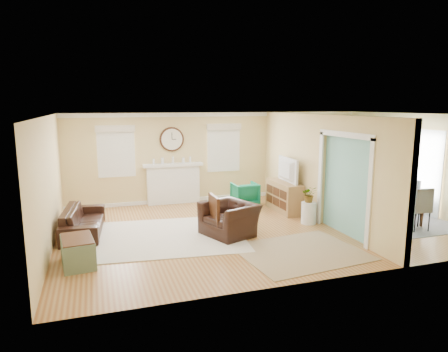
{
  "coord_description": "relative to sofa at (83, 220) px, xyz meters",
  "views": [
    {
      "loc": [
        -3.6,
        -8.31,
        2.82
      ],
      "look_at": [
        -0.8,
        0.3,
        1.2
      ],
      "focal_mm": 32.0,
      "sensor_mm": 36.0,
      "label": 1
    }
  ],
  "objects": [
    {
      "name": "floor",
      "position": [
        3.93,
        -0.77,
        -0.29
      ],
      "size": [
        9.0,
        9.0,
        0.0
      ],
      "primitive_type": "plane",
      "color": "brown",
      "rests_on": "ground"
    },
    {
      "name": "wall_back",
      "position": [
        3.93,
        2.23,
        1.01
      ],
      "size": [
        9.0,
        0.02,
        2.6
      ],
      "primitive_type": "cube",
      "color": "#D4B279",
      "rests_on": "ground"
    },
    {
      "name": "wall_front",
      "position": [
        3.93,
        -3.77,
        1.01
      ],
      "size": [
        9.0,
        0.02,
        2.6
      ],
      "primitive_type": "cube",
      "color": "#D4B279",
      "rests_on": "ground"
    },
    {
      "name": "wall_left",
      "position": [
        -0.57,
        -0.77,
        1.01
      ],
      "size": [
        0.02,
        6.0,
        2.6
      ],
      "primitive_type": "cube",
      "color": "#D4B279",
      "rests_on": "ground"
    },
    {
      "name": "wall_right",
      "position": [
        8.43,
        -0.77,
        1.01
      ],
      "size": [
        0.02,
        6.0,
        2.6
      ],
      "primitive_type": "cube",
      "color": "#D4B279",
      "rests_on": "ground"
    },
    {
      "name": "ceiling",
      "position": [
        3.93,
        -0.77,
        2.31
      ],
      "size": [
        9.0,
        6.0,
        0.02
      ],
      "primitive_type": "cube",
      "color": "white",
      "rests_on": "wall_back"
    },
    {
      "name": "partition",
      "position": [
        5.44,
        -0.48,
        1.06
      ],
      "size": [
        0.17,
        6.0,
        2.6
      ],
      "color": "#D4B279",
      "rests_on": "ground"
    },
    {
      "name": "fireplace",
      "position": [
        2.43,
        2.11,
        0.3
      ],
      "size": [
        1.7,
        0.3,
        1.17
      ],
      "color": "white",
      "rests_on": "ground"
    },
    {
      "name": "wall_clock",
      "position": [
        2.43,
        2.2,
        1.56
      ],
      "size": [
        0.7,
        0.07,
        0.7
      ],
      "color": "#422213",
      "rests_on": "wall_back"
    },
    {
      "name": "window_left",
      "position": [
        0.88,
        2.19,
        1.37
      ],
      "size": [
        1.05,
        0.13,
        1.42
      ],
      "color": "white",
      "rests_on": "wall_back"
    },
    {
      "name": "window_right",
      "position": [
        3.98,
        2.19,
        1.37
      ],
      "size": [
        1.05,
        0.13,
        1.42
      ],
      "color": "white",
      "rests_on": "wall_back"
    },
    {
      "name": "french_doors",
      "position": [
        8.39,
        -0.77,
        0.81
      ],
      "size": [
        0.06,
        1.7,
        2.2
      ],
      "color": "white",
      "rests_on": "ground"
    },
    {
      "name": "pendant",
      "position": [
        6.93,
        -0.77,
        1.91
      ],
      "size": [
        0.3,
        0.3,
        0.55
      ],
      "color": "gold",
      "rests_on": "ceiling"
    },
    {
      "name": "rug_cream",
      "position": [
        1.81,
        -0.82,
        -0.28
      ],
      "size": [
        3.32,
        2.96,
        0.02
      ],
      "primitive_type": "cube",
      "rotation": [
        0.0,
        0.0,
        -0.11
      ],
      "color": "beige",
      "rests_on": "floor"
    },
    {
      "name": "rug_jute",
      "position": [
        4.01,
        -2.54,
        -0.29
      ],
      "size": [
        2.49,
        2.11,
        0.01
      ],
      "primitive_type": "cube",
      "rotation": [
        0.0,
        0.0,
        0.1
      ],
      "color": "gray",
      "rests_on": "floor"
    },
    {
      "name": "rug_grey",
      "position": [
        7.27,
        -1.1,
        -0.29
      ],
      "size": [
        2.4,
        3.0,
        0.01
      ],
      "primitive_type": "cube",
      "color": "slate",
      "rests_on": "floor"
    },
    {
      "name": "sofa",
      "position": [
        0.0,
        0.0,
        0.0
      ],
      "size": [
        0.97,
        2.07,
        0.59
      ],
      "primitive_type": "imported",
      "rotation": [
        0.0,
        0.0,
        1.48
      ],
      "color": "black",
      "rests_on": "floor"
    },
    {
      "name": "eames_chair",
      "position": [
        3.04,
        -1.11,
        0.07
      ],
      "size": [
        1.3,
        1.38,
        0.72
      ],
      "primitive_type": "imported",
      "rotation": [
        0.0,
        0.0,
        -1.19
      ],
      "color": "black",
      "rests_on": "floor"
    },
    {
      "name": "green_chair",
      "position": [
        4.33,
        1.3,
        0.03
      ],
      "size": [
        0.69,
        0.71,
        0.64
      ],
      "primitive_type": "imported",
      "rotation": [
        0.0,
        0.0,
        3.13
      ],
      "color": "#066D3E",
      "rests_on": "floor"
    },
    {
      "name": "trunk",
      "position": [
        -0.06,
        -1.86,
        -0.04
      ],
      "size": [
        0.63,
        0.93,
        0.5
      ],
      "color": "slate",
      "rests_on": "floor"
    },
    {
      "name": "credenza",
      "position": [
        5.08,
        0.33,
        0.11
      ],
      "size": [
        0.47,
        1.38,
        0.8
      ],
      "color": "olive",
      "rests_on": "floor"
    },
    {
      "name": "tv",
      "position": [
        5.06,
        0.33,
        0.83
      ],
      "size": [
        0.2,
        1.13,
        0.65
      ],
      "primitive_type": "imported",
      "rotation": [
        0.0,
        0.0,
        1.53
      ],
      "color": "black",
      "rests_on": "credenza"
    },
    {
      "name": "garden_stool",
      "position": [
        5.13,
        -0.9,
        -0.03
      ],
      "size": [
        0.36,
        0.36,
        0.52
      ],
      "primitive_type": "cylinder",
      "color": "white",
      "rests_on": "floor"
    },
    {
      "name": "potted_plant",
      "position": [
        5.13,
        -0.9,
        0.43
      ],
      "size": [
        0.44,
        0.42,
        0.39
      ],
      "primitive_type": "imported",
      "rotation": [
        0.0,
        0.0,
        5.89
      ],
      "color": "#337F33",
      "rests_on": "garden_stool"
    },
    {
      "name": "dining_table",
      "position": [
        7.27,
        -1.1,
        0.02
      ],
      "size": [
        1.28,
        1.93,
        0.63
      ],
      "primitive_type": "imported",
      "rotation": [
        0.0,
        0.0,
        1.4
      ],
      "color": "#422213",
      "rests_on": "floor"
    },
    {
      "name": "dining_chair_n",
      "position": [
        7.21,
        0.08,
        0.27
      ],
      "size": [
        0.48,
        0.48,
        0.96
      ],
      "color": "slate",
      "rests_on": "floor"
    },
    {
      "name": "dining_chair_s",
      "position": [
        7.22,
        -2.1,
        0.3
      ],
      "size": [
        0.49,
        0.49,
        1.0
      ],
      "color": "slate",
      "rests_on": "floor"
    },
    {
      "name": "dining_chair_w",
      "position": [
        6.53,
        -1.17,
        0.31
      ],
      "size": [
        0.52,
        0.52,
        1.01
      ],
      "color": "white",
      "rests_on": "floor"
    },
    {
      "name": "dining_chair_e",
      "position": [
        7.86,
        -1.09,
        0.26
      ],
      "size": [
        0.47,
        0.47,
        0.93
      ],
      "color": "slate",
      "rests_on": "floor"
    }
  ]
}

